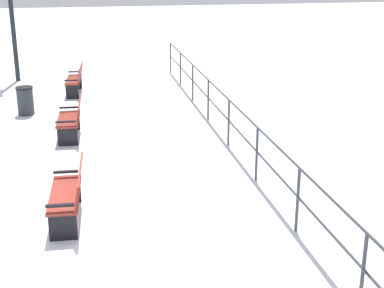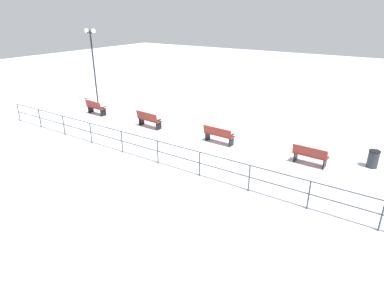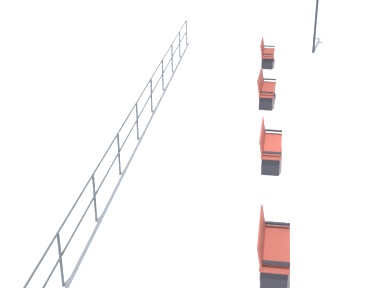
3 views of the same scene
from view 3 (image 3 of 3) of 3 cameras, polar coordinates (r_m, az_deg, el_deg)
name	(u,v)px [view 3 (image 3 of 3)]	position (r m, az deg, el deg)	size (l,w,h in m)	color
ground_plane	(266,163)	(14.73, 7.19, -1.79)	(80.00, 80.00, 0.00)	white
bench_second	(271,247)	(10.55, 7.67, -9.89)	(0.62, 1.49, 0.90)	maroon
bench_third	(269,145)	(14.54, 7.45, -0.09)	(0.60, 1.62, 0.90)	maroon
bench_fourth	(265,88)	(18.76, 7.10, 5.41)	(0.64, 1.61, 0.95)	maroon
bench_fifth	(266,53)	(23.10, 7.21, 8.79)	(0.60, 1.49, 0.92)	maroon
waterfront_railing	(128,129)	(14.76, -6.19, 1.44)	(0.05, 23.80, 1.08)	#383D42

